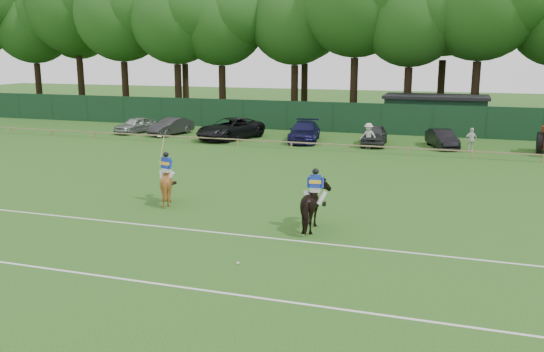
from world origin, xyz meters
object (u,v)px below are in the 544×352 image
at_px(sedan_grey, 171,126).
at_px(estate_black, 442,139).
at_px(sedan_navy, 304,132).
at_px(sedan_silver, 135,125).
at_px(polo_ball, 238,263).
at_px(utility_shed, 435,113).
at_px(hatch_grey, 374,135).
at_px(spectator_mid, 471,140).
at_px(horse_chestnut, 167,184).
at_px(spectator_left, 368,136).
at_px(horse_dark, 315,206).
at_px(suv_black, 230,129).

height_order(sedan_grey, estate_black, sedan_grey).
xyz_separation_m(sedan_grey, sedan_navy, (11.11, 0.00, 0.06)).
distance_m(sedan_silver, polo_ball, 31.62).
relative_size(estate_black, utility_shed, 0.46).
xyz_separation_m(hatch_grey, spectator_mid, (6.58, -0.92, 0.10)).
relative_size(spectator_mid, utility_shed, 0.19).
height_order(sedan_silver, sedan_grey, sedan_grey).
relative_size(sedan_grey, estate_black, 1.06).
bearing_deg(sedan_silver, estate_black, 16.80).
bearing_deg(horse_chestnut, sedan_navy, -74.30).
distance_m(sedan_grey, spectator_left, 16.26).
bearing_deg(hatch_grey, spectator_left, -98.48).
bearing_deg(estate_black, spectator_mid, -54.34).
xyz_separation_m(spectator_mid, utility_shed, (-2.80, 9.61, 0.72)).
xyz_separation_m(horse_dark, utility_shed, (2.97, 29.52, 0.60)).
relative_size(horse_chestnut, spectator_left, 1.00).
bearing_deg(horse_dark, spectator_left, -93.97).
bearing_deg(horse_chestnut, sedan_silver, -36.10).
bearing_deg(horse_chestnut, spectator_mid, -106.37).
height_order(sedan_silver, estate_black, sedan_silver).
distance_m(sedan_silver, hatch_grey, 19.65).
height_order(sedan_silver, spectator_left, spectator_left).
relative_size(suv_black, utility_shed, 0.69).
xyz_separation_m(sedan_grey, suv_black, (5.40, -0.66, 0.13)).
distance_m(spectator_left, utility_shed, 11.08).
bearing_deg(estate_black, hatch_grey, 164.30).
xyz_separation_m(horse_chestnut, spectator_left, (6.24, 17.38, 0.00)).
bearing_deg(sedan_navy, sedan_grey, 170.91).
relative_size(sedan_silver, utility_shed, 0.46).
relative_size(spectator_left, spectator_mid, 1.09).
bearing_deg(suv_black, sedan_grey, -166.64).
relative_size(suv_black, hatch_grey, 1.38).
bearing_deg(sedan_navy, horse_chestnut, -102.67).
bearing_deg(hatch_grey, utility_shed, 63.39).
bearing_deg(sedan_navy, sedan_silver, 170.66).
height_order(hatch_grey, polo_ball, hatch_grey).
bearing_deg(suv_black, sedan_silver, -164.41).
bearing_deg(horse_chestnut, spectator_left, -90.50).
distance_m(estate_black, spectator_mid, 2.29).
relative_size(suv_black, spectator_left, 3.25).
xyz_separation_m(sedan_silver, utility_shed, (23.43, 8.53, 0.88)).
bearing_deg(estate_black, sedan_silver, 160.38).
height_order(estate_black, spectator_mid, spectator_mid).
bearing_deg(hatch_grey, spectator_mid, -11.06).
height_order(horse_chestnut, sedan_grey, horse_chestnut).
height_order(horse_chestnut, sedan_navy, horse_chestnut).
height_order(sedan_navy, estate_black, sedan_navy).
bearing_deg(polo_ball, spectator_mid, 73.38).
bearing_deg(estate_black, polo_ball, -121.94).
height_order(spectator_left, polo_ball, spectator_left).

